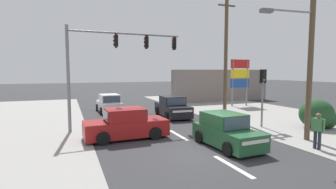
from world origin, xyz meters
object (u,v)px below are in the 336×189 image
pedestal_signal_right_kerb (263,88)px  pedestrian_at_kerb (318,129)px  hatchback_receding_far (109,104)px  hatchback_kerbside_parked (226,131)px  utility_pole_foreground_right (309,45)px  shopping_plaza_sign (240,76)px  sedan_oncoming_near (173,107)px  sedan_crossing_left (126,125)px  utility_pole_midground_right (226,52)px  traffic_signal_mast (111,56)px

pedestal_signal_right_kerb → pedestrian_at_kerb: (-0.93, -4.61, -1.49)m
pedestal_signal_right_kerb → hatchback_receding_far: bearing=130.2°
hatchback_kerbside_parked → utility_pole_foreground_right: bearing=-6.9°
shopping_plaza_sign → sedan_oncoming_near: size_ratio=1.06×
hatchback_kerbside_parked → sedan_crossing_left: 5.07m
shopping_plaza_sign → pedestrian_at_kerb: shopping_plaza_sign is taller
hatchback_receding_far → sedan_crossing_left: 8.99m
sedan_oncoming_near → sedan_crossing_left: size_ratio=1.01×
utility_pole_foreground_right → utility_pole_midground_right: (-0.01, 7.09, 0.18)m
utility_pole_midground_right → hatchback_receding_far: (-7.76, 5.52, -4.19)m
sedan_oncoming_near → pedestrian_at_kerb: bearing=-74.4°
hatchback_kerbside_parked → pedestrian_at_kerb: pedestrian_at_kerb is taller
shopping_plaza_sign → pedestrian_at_kerb: 14.57m
hatchback_receding_far → utility_pole_foreground_right: bearing=-58.4°
pedestal_signal_right_kerb → sedan_crossing_left: pedestal_signal_right_kerb is taller
traffic_signal_mast → pedestrian_at_kerb: traffic_signal_mast is taller
sedan_oncoming_near → pedestrian_at_kerb: (2.80, -10.08, 0.22)m
utility_pole_foreground_right → sedan_crossing_left: (-8.25, 3.64, -4.00)m
utility_pole_midground_right → sedan_crossing_left: (-8.24, -3.46, -4.19)m
hatchback_kerbside_parked → pedestal_signal_right_kerb: bearing=31.8°
shopping_plaza_sign → sedan_oncoming_near: bearing=-159.3°
traffic_signal_mast → hatchback_receding_far: (0.79, 6.40, -3.65)m
pedestal_signal_right_kerb → utility_pole_midground_right: bearing=92.3°
traffic_signal_mast → sedan_oncoming_near: size_ratio=1.59×
utility_pole_foreground_right → shopping_plaza_sign: size_ratio=1.89×
utility_pole_midground_right → hatchback_kerbside_parked: size_ratio=2.50×
hatchback_kerbside_parked → hatchback_receding_far: same height
utility_pole_foreground_right → sedan_oncoming_near: bearing=112.3°
utility_pole_foreground_right → sedan_crossing_left: 9.87m
utility_pole_midground_right → sedan_oncoming_near: size_ratio=2.15×
traffic_signal_mast → sedan_crossing_left: bearing=-83.3°
shopping_plaza_sign → hatchback_receding_far: shopping_plaza_sign is taller
sedan_oncoming_near → utility_pole_midground_right: bearing=-24.5°
hatchback_kerbside_parked → pedestrian_at_kerb: (3.48, -1.87, 0.22)m
hatchback_kerbside_parked → sedan_crossing_left: sedan_crossing_left is taller
sedan_crossing_left → utility_pole_foreground_right: bearing=-23.8°
pedestrian_at_kerb → sedan_crossing_left: bearing=146.3°
utility_pole_foreground_right → shopping_plaza_sign: bearing=67.8°
hatchback_receding_far → sedan_crossing_left: sedan_crossing_left is taller
pedestrian_at_kerb → shopping_plaza_sign: bearing=67.0°
utility_pole_midground_right → hatchback_kerbside_parked: (-4.25, -6.58, -4.19)m
hatchback_kerbside_parked → hatchback_receding_far: 12.59m
hatchback_kerbside_parked → utility_pole_midground_right: bearing=57.1°
shopping_plaza_sign → sedan_crossing_left: (-13.12, -8.28, -2.28)m
utility_pole_foreground_right → traffic_signal_mast: 10.58m
hatchback_kerbside_parked → sedan_oncoming_near: size_ratio=0.86×
sedan_crossing_left → traffic_signal_mast: bearing=96.7°
utility_pole_midground_right → hatchback_kerbside_parked: utility_pole_midground_right is taller
utility_pole_midground_right → pedestrian_at_kerb: size_ratio=5.71×
hatchback_kerbside_parked → hatchback_receding_far: (-3.51, 12.09, 0.00)m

